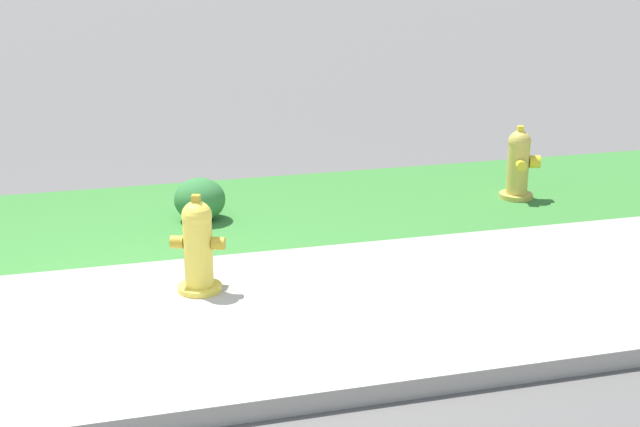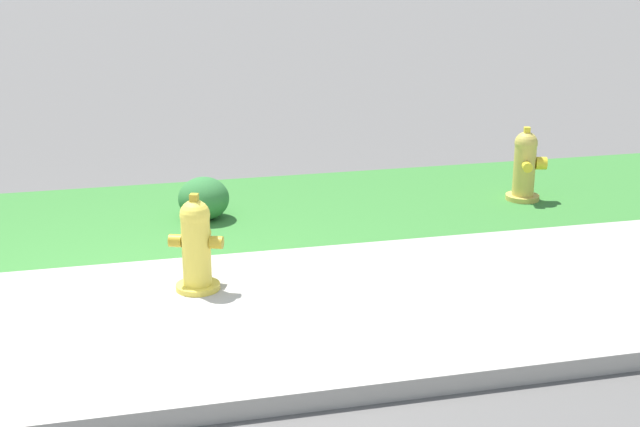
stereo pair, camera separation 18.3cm
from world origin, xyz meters
name	(u,v)px [view 2 (the right image)]	position (x,y,z in m)	size (l,w,h in m)	color
ground_plane	(133,326)	(0.00, 0.00, 0.00)	(120.00, 120.00, 0.00)	#5B5956
sidewalk_pavement	(133,325)	(0.00, 0.00, 0.01)	(18.00, 2.35, 0.01)	#ADA89E
grass_verge	(121,220)	(0.00, 2.30, 0.00)	(18.00, 2.25, 0.01)	#387A33
street_curb	(143,415)	(0.00, -1.26, 0.06)	(18.00, 0.16, 0.12)	#ADA89E
fire_hydrant_by_grass_verge	(196,245)	(0.48, 0.51, 0.34)	(0.39, 0.37, 0.72)	yellow
fire_hydrant_far_end	(525,166)	(3.74, 2.02, 0.34)	(0.37, 0.39, 0.71)	gold
shrub_bush_near_lamp	(204,199)	(0.72, 2.15, 0.19)	(0.45, 0.45, 0.38)	#337538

